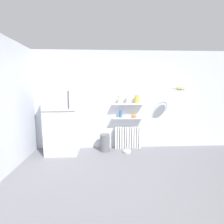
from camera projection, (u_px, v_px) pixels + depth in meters
The scene contains 14 objects.
ground_plane at pixel (124, 175), 3.07m from camera, with size 7.04×7.04×0.00m, color slate.
back_wall at pixel (118, 100), 4.42m from camera, with size 7.04×0.10×2.60m, color silver.
refrigerator at pixel (62, 120), 4.06m from camera, with size 0.77×0.66×1.68m.
radiator at pixel (128, 138), 4.45m from camera, with size 0.70×0.12×0.59m.
wall_shelf_lower at pixel (128, 118), 4.34m from camera, with size 0.83×0.22×0.03m, color white.
wall_shelf_upper at pixel (128, 104), 4.28m from camera, with size 0.83×0.22×0.03m, color white.
storage_jar_0 at pixel (120, 100), 4.26m from camera, with size 0.09×0.09×0.19m.
storage_jar_1 at pixel (128, 100), 4.27m from camera, with size 0.11×0.11×0.21m.
storage_jar_2 at pixel (137, 99), 4.28m from camera, with size 0.12×0.12×0.22m.
vase at pixel (121, 114), 4.31m from camera, with size 0.09×0.09×0.20m, color #38609E.
shelf_bowl at pixel (134, 116), 4.34m from camera, with size 0.17×0.17×0.07m, color orange.
trash_bin at pixel (105, 143), 4.24m from camera, with size 0.25×0.25×0.45m, color slate.
pet_food_bowl at pixel (127, 152), 4.16m from camera, with size 0.21×0.21×0.05m, color #B7B7BC.
hanging_fruit_basket at pixel (179, 89), 3.94m from camera, with size 0.34×0.34×0.09m.
Camera 1 is at (-0.35, -2.36, 1.63)m, focal length 26.14 mm.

